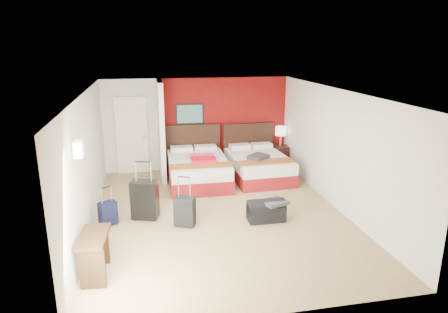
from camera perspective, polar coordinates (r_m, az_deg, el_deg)
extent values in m
plane|color=tan|center=(8.34, -0.66, -8.20)|extent=(6.50, 6.50, 0.00)
cube|color=silver|center=(11.04, -3.84, 4.59)|extent=(5.00, 0.04, 2.50)
cube|color=silver|center=(7.86, -18.90, -0.90)|extent=(0.04, 6.50, 2.50)
cube|color=black|center=(10.90, -4.87, 6.03)|extent=(0.78, 0.03, 0.58)
cube|color=white|center=(6.25, -19.97, 0.98)|extent=(0.12, 0.20, 0.24)
cube|color=maroon|center=(11.14, 0.01, 4.73)|extent=(3.50, 0.04, 2.50)
cube|color=silver|center=(10.33, -8.88, 3.65)|extent=(0.12, 1.20, 2.50)
cube|color=silver|center=(10.95, -12.91, 2.93)|extent=(0.82, 0.06, 2.05)
cube|color=white|center=(10.08, -3.70, -2.03)|extent=(1.49, 2.10, 0.62)
cube|color=white|center=(10.45, 4.91, -1.47)|extent=(1.48, 2.05, 0.60)
cube|color=red|center=(9.89, -3.08, -0.18)|extent=(0.65, 0.85, 0.10)
cube|color=#36363B|center=(10.04, 4.88, -0.07)|extent=(0.60, 0.58, 0.11)
cube|color=black|center=(11.43, 7.92, 0.01)|extent=(0.47, 0.47, 0.61)
cylinder|color=white|center=(11.29, 8.03, 2.86)|extent=(0.39, 0.39, 0.55)
cube|color=black|center=(8.16, -11.15, -6.18)|extent=(0.58, 0.45, 0.76)
cube|color=black|center=(7.77, -5.57, -7.92)|extent=(0.44, 0.37, 0.56)
cube|color=black|center=(8.09, -16.11, -7.91)|extent=(0.38, 0.34, 0.45)
cube|color=black|center=(8.05, 5.99, -7.79)|extent=(0.73, 0.40, 0.37)
cube|color=#3B3A3F|center=(7.97, 7.18, -6.42)|extent=(0.57, 0.52, 0.06)
cube|color=black|center=(6.48, -17.85, -13.20)|extent=(0.48, 0.84, 0.67)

